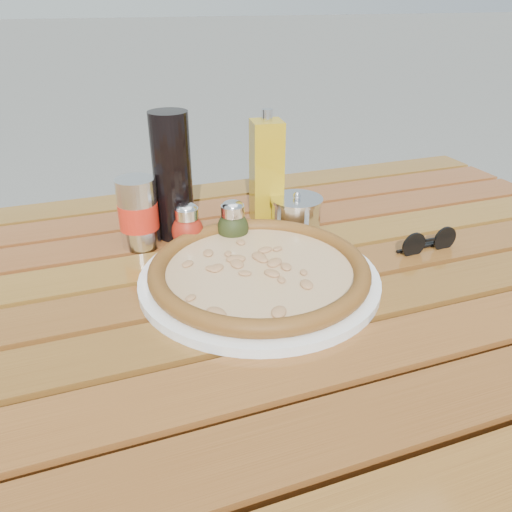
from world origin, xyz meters
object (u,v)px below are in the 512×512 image
object	(u,v)px
pizza	(259,269)
parmesan_tin	(296,213)
oregano_shaker	(233,224)
plate	(259,278)
pepper_shaker	(187,227)
olive_oil_cruet	(266,172)
dark_bottle	(173,177)
sunglasses	(428,243)
soda_can	(138,214)
table	(260,320)

from	to	relation	value
pizza	parmesan_tin	distance (m)	0.21
pizza	oregano_shaker	xyz separation A→B (m)	(0.00, 0.14, 0.02)
plate	parmesan_tin	distance (m)	0.21
pepper_shaker	olive_oil_cruet	size ratio (longest dim) A/B	0.39
dark_bottle	parmesan_tin	size ratio (longest dim) A/B	1.84
plate	sunglasses	xyz separation A→B (m)	(0.30, 0.00, 0.01)
plate	soda_can	world-z (taller)	soda_can
oregano_shaker	plate	bearing A→B (deg)	-91.04
plate	olive_oil_cruet	xyz separation A→B (m)	(0.09, 0.22, 0.09)
pizza	olive_oil_cruet	xyz separation A→B (m)	(0.09, 0.22, 0.07)
table	dark_bottle	world-z (taller)	dark_bottle
dark_bottle	soda_can	distance (m)	0.09
oregano_shaker	soda_can	distance (m)	0.16
oregano_shaker	dark_bottle	size ratio (longest dim) A/B	0.37
olive_oil_cruet	oregano_shaker	bearing A→B (deg)	-139.22
pizza	sunglasses	distance (m)	0.30
sunglasses	pizza	bearing A→B (deg)	178.15
table	pepper_shaker	xyz separation A→B (m)	(-0.08, 0.14, 0.11)
pepper_shaker	dark_bottle	xyz separation A→B (m)	(-0.01, 0.05, 0.07)
plate	olive_oil_cruet	bearing A→B (deg)	66.65
pepper_shaker	olive_oil_cruet	xyz separation A→B (m)	(0.17, 0.06, 0.06)
pepper_shaker	sunglasses	xyz separation A→B (m)	(0.38, -0.15, -0.02)
pepper_shaker	soda_can	bearing A→B (deg)	153.98
soda_can	table	bearing A→B (deg)	-49.81
dark_bottle	oregano_shaker	bearing A→B (deg)	-39.42
oregano_shaker	parmesan_tin	bearing A→B (deg)	11.27
table	oregano_shaker	bearing A→B (deg)	91.09
dark_bottle	olive_oil_cruet	size ratio (longest dim) A/B	1.05
plate	pizza	size ratio (longest dim) A/B	1.06
plate	dark_bottle	bearing A→B (deg)	111.55
plate	soda_can	xyz separation A→B (m)	(-0.15, 0.19, 0.05)
dark_bottle	soda_can	bearing A→B (deg)	-164.70
olive_oil_cruet	soda_can	bearing A→B (deg)	-173.59
pizza	oregano_shaker	bearing A→B (deg)	88.96
table	parmesan_tin	xyz separation A→B (m)	(0.13, 0.16, 0.11)
oregano_shaker	dark_bottle	world-z (taller)	dark_bottle
plate	olive_oil_cruet	world-z (taller)	olive_oil_cruet
table	pepper_shaker	world-z (taller)	pepper_shaker
table	oregano_shaker	size ratio (longest dim) A/B	17.07
parmesan_tin	sunglasses	world-z (taller)	parmesan_tin
table	pizza	world-z (taller)	pizza
oregano_shaker	olive_oil_cruet	bearing A→B (deg)	40.78
pizza	sunglasses	world-z (taller)	sunglasses
oregano_shaker	parmesan_tin	distance (m)	0.13
pizza	soda_can	bearing A→B (deg)	128.01
dark_bottle	parmesan_tin	bearing A→B (deg)	-11.44
table	plate	xyz separation A→B (m)	(-0.00, -0.01, 0.08)
pepper_shaker	dark_bottle	bearing A→B (deg)	98.99
table	sunglasses	bearing A→B (deg)	-1.32
oregano_shaker	soda_can	xyz separation A→B (m)	(-0.15, 0.05, 0.02)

